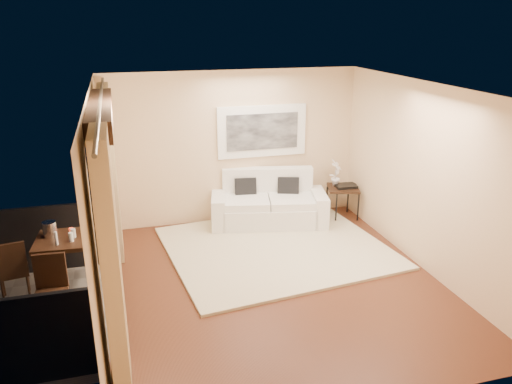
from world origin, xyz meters
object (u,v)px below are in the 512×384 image
object	(u,v)px
side_table	(343,190)
bistro_table	(64,244)
orchid	(336,173)
balcony_chair_near	(51,285)
sofa	(268,206)
balcony_chair_far	(12,268)
ice_bucket	(50,229)

from	to	relation	value
side_table	bistro_table	world-z (taller)	bistro_table
orchid	balcony_chair_near	xyz separation A→B (m)	(-4.71, -2.26, -0.35)
sofa	balcony_chair_far	world-z (taller)	sofa
balcony_chair_near	ice_bucket	bearing A→B (deg)	96.06
side_table	bistro_table	bearing A→B (deg)	-161.61
bistro_table	sofa	bearing A→B (deg)	26.68
side_table	orchid	distance (m)	0.35
side_table	balcony_chair_near	xyz separation A→B (m)	(-4.82, -2.15, -0.04)
orchid	balcony_chair_far	xyz separation A→B (m)	(-5.23, -1.66, -0.35)
side_table	bistro_table	xyz separation A→B (m)	(-4.68, -1.56, 0.21)
orchid	balcony_chair_near	distance (m)	5.23
side_table	balcony_chair_far	xyz separation A→B (m)	(-5.34, -1.55, -0.04)
side_table	ice_bucket	size ratio (longest dim) A/B	3.40
orchid	bistro_table	world-z (taller)	orchid
balcony_chair_near	ice_bucket	world-z (taller)	ice_bucket
side_table	sofa	bearing A→B (deg)	176.28
orchid	ice_bucket	size ratio (longest dim) A/B	2.52
sofa	side_table	size ratio (longest dim) A/B	3.17
orchid	bistro_table	size ratio (longest dim) A/B	0.61
ice_bucket	orchid	bearing A→B (deg)	18.11
sofa	ice_bucket	size ratio (longest dim) A/B	10.77
sofa	balcony_chair_near	xyz separation A→B (m)	(-3.42, -2.24, 0.16)
sofa	orchid	bearing A→B (deg)	12.84
sofa	balcony_chair_near	distance (m)	4.09
balcony_chair_far	orchid	bearing A→B (deg)	-172.68
ice_bucket	balcony_chair_near	bearing A→B (deg)	-87.78
ice_bucket	side_table	bearing A→B (deg)	16.53
sofa	balcony_chair_far	bearing A→B (deg)	-145.39
orchid	sofa	bearing A→B (deg)	-179.16
sofa	balcony_chair_near	bearing A→B (deg)	-134.74
balcony_chair_far	balcony_chair_near	world-z (taller)	balcony_chair_near
sofa	bistro_table	size ratio (longest dim) A/B	2.59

